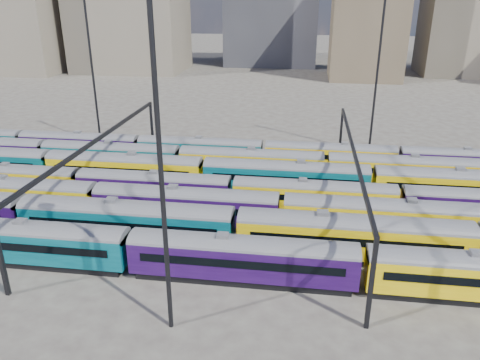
# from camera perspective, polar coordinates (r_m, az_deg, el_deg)

# --- Properties ---
(ground) EXTENTS (500.00, 500.00, 0.00)m
(ground) POSITION_cam_1_polar(r_m,az_deg,el_deg) (56.11, 2.78, -3.59)
(ground) COLOR #433D39
(ground) RESTS_ON ground
(rake_1) EXTENTS (111.73, 3.27, 5.52)m
(rake_1) POSITION_cam_1_polar(r_m,az_deg,el_deg) (45.96, 13.56, -6.27)
(rake_1) COLOR black
(rake_1) RESTS_ON ground
(rake_2) EXTENTS (125.15, 3.05, 5.14)m
(rake_2) POSITION_cam_1_polar(r_m,az_deg,el_deg) (50.29, 5.07, -3.41)
(rake_2) COLOR black
(rake_2) RESTS_ON ground
(rake_3) EXTENTS (134.37, 2.81, 4.72)m
(rake_3) POSITION_cam_1_polar(r_m,az_deg,el_deg) (57.72, -10.47, -0.51)
(rake_3) COLOR black
(rake_3) RESTS_ON ground
(rake_4) EXTENTS (148.64, 3.10, 5.23)m
(rake_4) POSITION_cam_1_polar(r_m,az_deg,el_deg) (59.47, 5.59, 0.72)
(rake_4) COLOR black
(rake_4) RESTS_ON ground
(rake_5) EXTENTS (121.45, 2.96, 4.98)m
(rake_5) POSITION_cam_1_polar(r_m,az_deg,el_deg) (64.24, 10.43, 1.97)
(rake_5) COLOR black
(rake_5) RESTS_ON ground
(rake_6) EXTENTS (95.47, 2.80, 4.70)m
(rake_6) POSITION_cam_1_polar(r_m,az_deg,el_deg) (70.65, -4.89, 3.97)
(rake_6) COLOR black
(rake_6) RESTS_ON ground
(gantry_1) EXTENTS (0.35, 40.35, 8.03)m
(gantry_1) POSITION_cam_1_polar(r_m,az_deg,el_deg) (58.70, -16.96, 3.75)
(gantry_1) COLOR black
(gantry_1) RESTS_ON ground
(gantry_2) EXTENTS (0.35, 40.35, 8.03)m
(gantry_2) POSITION_cam_1_polar(r_m,az_deg,el_deg) (53.64, 13.61, 2.41)
(gantry_2) COLOR black
(gantry_2) RESTS_ON ground
(mast_1) EXTENTS (1.40, 0.50, 25.60)m
(mast_1) POSITION_cam_1_polar(r_m,az_deg,el_deg) (80.88, -17.68, 13.70)
(mast_1) COLOR black
(mast_1) RESTS_ON ground
(mast_2) EXTENTS (1.40, 0.50, 25.60)m
(mast_2) POSITION_cam_1_polar(r_m,az_deg,el_deg) (31.67, -9.75, 2.87)
(mast_2) COLOR black
(mast_2) RESTS_ON ground
(mast_3) EXTENTS (1.40, 0.50, 25.60)m
(mast_3) POSITION_cam_1_polar(r_m,az_deg,el_deg) (75.88, 16.49, 13.35)
(mast_3) COLOR black
(mast_3) RESTS_ON ground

